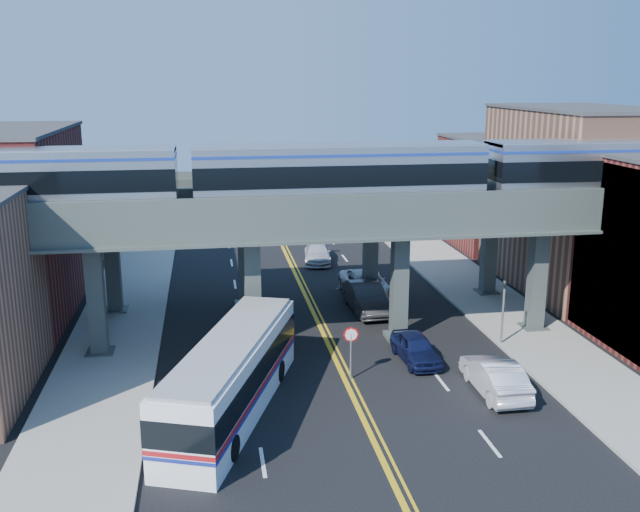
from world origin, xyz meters
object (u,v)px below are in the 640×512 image
object	(u,v)px
car_lane_a	(416,348)
car_lane_c	(366,285)
stop_sign	(351,344)
car_lane_d	(318,253)
car_parked_curb	(495,376)
transit_bus	(232,376)
traffic_signal	(503,305)
car_lane_b	(366,298)
transit_train	(340,174)

from	to	relation	value
car_lane_a	car_lane_c	xyz separation A→B (m)	(-0.09, 11.02, 0.12)
stop_sign	car_lane_c	bearing A→B (deg)	74.04
car_lane_a	car_lane_d	world-z (taller)	same
car_lane_a	car_lane_d	bearing A→B (deg)	91.53
stop_sign	car_parked_curb	bearing A→B (deg)	-22.55
transit_bus	car_lane_c	size ratio (longest dim) A/B	2.09
car_lane_d	car_parked_curb	size ratio (longest dim) A/B	1.00
transit_bus	traffic_signal	bearing A→B (deg)	-49.45
traffic_signal	car_lane_c	xyz separation A→B (m)	(-5.28, 9.64, -1.47)
transit_bus	car_lane_c	distance (m)	17.87
car_lane_a	car_lane_b	world-z (taller)	car_lane_b
transit_train	stop_sign	world-z (taller)	transit_train
car_lane_a	car_parked_curb	world-z (taller)	car_parked_curb
stop_sign	car_parked_curb	world-z (taller)	stop_sign
car_lane_d	transit_bus	bearing A→B (deg)	-99.36
stop_sign	car_lane_a	xyz separation A→B (m)	(3.70, 1.62, -1.04)
car_lane_a	traffic_signal	bearing A→B (deg)	11.34
traffic_signal	car_lane_b	distance (m)	9.13
traffic_signal	car_parked_curb	size ratio (longest dim) A/B	0.83
car_lane_b	transit_train	bearing A→B (deg)	-121.44
car_lane_a	car_parked_curb	size ratio (longest dim) A/B	0.85
transit_train	car_parked_curb	bearing A→B (deg)	-52.25
stop_sign	transit_bus	world-z (taller)	transit_bus
traffic_signal	transit_bus	world-z (taller)	traffic_signal
transit_train	car_lane_d	distance (m)	19.28
traffic_signal	car_lane_b	size ratio (longest dim) A/B	0.76
car_lane_a	car_lane_c	distance (m)	11.02
car_lane_a	car_parked_curb	distance (m)	4.88
car_parked_curb	transit_bus	bearing A→B (deg)	0.39
traffic_signal	transit_bus	bearing A→B (deg)	-159.20
transit_train	car_lane_d	bearing A→B (deg)	84.90
transit_bus	car_lane_c	xyz separation A→B (m)	(9.36, 15.20, -0.80)
traffic_signal	stop_sign	bearing A→B (deg)	-161.37
traffic_signal	car_parked_curb	bearing A→B (deg)	-115.84
stop_sign	car_lane_b	size ratio (longest dim) A/B	0.49
stop_sign	car_lane_b	bearing A→B (deg)	73.10
car_lane_b	car_lane_c	bearing A→B (deg)	74.72
transit_bus	car_lane_d	world-z (taller)	transit_bus
transit_bus	car_lane_b	size ratio (longest dim) A/B	2.33
transit_train	car_lane_a	bearing A→B (deg)	-45.10
transit_bus	car_lane_a	size ratio (longest dim) A/B	2.98
transit_train	car_lane_a	distance (m)	9.77
traffic_signal	car_lane_b	world-z (taller)	traffic_signal
traffic_signal	car_lane_a	size ratio (longest dim) A/B	0.98
car_lane_c	car_parked_curb	distance (m)	15.44
transit_train	stop_sign	xyz separation A→B (m)	(-0.34, -5.00, -7.48)
car_lane_d	transit_train	bearing A→B (deg)	-87.38
car_lane_c	transit_train	bearing A→B (deg)	-113.69
car_parked_curb	car_lane_d	bearing A→B (deg)	-79.66
transit_bus	car_parked_curb	xyz separation A→B (m)	(11.94, -0.01, -0.82)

